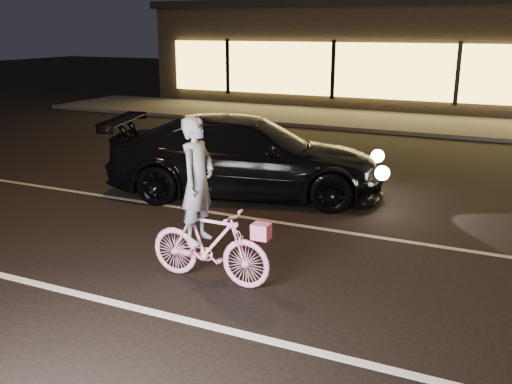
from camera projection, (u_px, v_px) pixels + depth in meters
The scene contains 7 objects.
ground at pixel (313, 284), 7.26m from camera, with size 90.00×90.00×0.00m, color black.
lane_stripe_near at pixel (265, 340), 5.95m from camera, with size 60.00×0.12×0.01m, color silver.
lane_stripe_far at pixel (355, 234), 9.00m from camera, with size 60.00×0.10×0.01m, color gray.
sidewalk at pixel (447, 126), 18.56m from camera, with size 30.00×4.00×0.12m, color #383533.
storefront at pixel (471, 53), 23.17m from camera, with size 25.40×8.42×4.20m.
cyclist at pixel (206, 225), 7.15m from camera, with size 1.68×0.58×2.12m.
sedan at pixel (246, 156), 10.93m from camera, with size 5.64×3.55×1.52m.
Camera 1 is at (2.15, -6.33, 3.14)m, focal length 40.00 mm.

